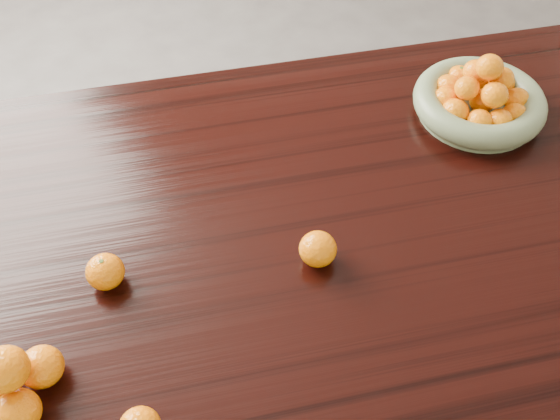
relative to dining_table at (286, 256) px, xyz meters
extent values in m
plane|color=#5C5957|center=(0.00, 0.00, -0.66)|extent=(5.00, 5.00, 0.00)
cube|color=black|center=(0.00, 0.00, 0.07)|extent=(2.00, 1.00, 0.04)
cube|color=black|center=(0.93, 0.43, -0.31)|extent=(0.08, 0.08, 0.71)
cylinder|color=#6F7C5B|center=(0.48, 0.23, 0.10)|extent=(0.26, 0.26, 0.01)
torus|color=#6F7C5B|center=(0.48, 0.23, 0.12)|extent=(0.29, 0.29, 0.05)
ellipsoid|color=orange|center=(0.56, 0.21, 0.13)|extent=(0.06, 0.06, 0.05)
ellipsoid|color=orange|center=(0.55, 0.27, 0.13)|extent=(0.06, 0.06, 0.06)
ellipsoid|color=orange|center=(0.52, 0.30, 0.13)|extent=(0.05, 0.05, 0.05)
ellipsoid|color=orange|center=(0.47, 0.31, 0.13)|extent=(0.06, 0.06, 0.05)
ellipsoid|color=orange|center=(0.43, 0.28, 0.13)|extent=(0.06, 0.06, 0.06)
ellipsoid|color=orange|center=(0.41, 0.24, 0.13)|extent=(0.06, 0.06, 0.05)
ellipsoid|color=orange|center=(0.41, 0.20, 0.13)|extent=(0.06, 0.06, 0.06)
ellipsoid|color=orange|center=(0.45, 0.16, 0.13)|extent=(0.06, 0.06, 0.05)
ellipsoid|color=orange|center=(0.49, 0.15, 0.13)|extent=(0.05, 0.05, 0.05)
ellipsoid|color=orange|center=(0.53, 0.17, 0.13)|extent=(0.05, 0.05, 0.05)
ellipsoid|color=orange|center=(0.49, 0.22, 0.13)|extent=(0.06, 0.06, 0.05)
ellipsoid|color=orange|center=(0.52, 0.23, 0.17)|extent=(0.05, 0.05, 0.05)
ellipsoid|color=orange|center=(0.48, 0.27, 0.17)|extent=(0.06, 0.06, 0.05)
ellipsoid|color=orange|center=(0.44, 0.22, 0.17)|extent=(0.05, 0.05, 0.05)
ellipsoid|color=orange|center=(0.48, 0.19, 0.17)|extent=(0.06, 0.06, 0.05)
ellipsoid|color=orange|center=(0.48, 0.23, 0.21)|extent=(0.06, 0.06, 0.05)
ellipsoid|color=orange|center=(-0.46, -0.27, 0.12)|extent=(0.07, 0.07, 0.06)
ellipsoid|color=orange|center=(-0.43, -0.21, 0.12)|extent=(0.07, 0.07, 0.06)
ellipsoid|color=orange|center=(-0.47, -0.23, 0.18)|extent=(0.07, 0.07, 0.07)
ellipsoid|color=orange|center=(-0.33, -0.05, 0.12)|extent=(0.07, 0.07, 0.06)
ellipsoid|color=orange|center=(0.04, -0.08, 0.12)|extent=(0.07, 0.07, 0.06)
camera|label=1|loc=(-0.17, -0.71, 1.00)|focal=40.00mm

